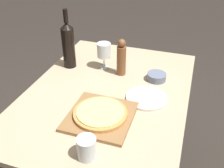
% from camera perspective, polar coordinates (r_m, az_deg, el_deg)
% --- Properties ---
extents(dining_table, '(0.88, 1.22, 0.73)m').
position_cam_1_polar(dining_table, '(1.53, -0.96, -4.81)').
color(dining_table, tan).
rests_on(dining_table, ground_plane).
extents(cutting_board, '(0.31, 0.32, 0.02)m').
position_cam_1_polar(cutting_board, '(1.28, -2.53, -7.04)').
color(cutting_board, olive).
rests_on(cutting_board, dining_table).
extents(pizza, '(0.26, 0.26, 0.02)m').
position_cam_1_polar(pizza, '(1.27, -2.56, -6.33)').
color(pizza, '#C68947').
rests_on(pizza, cutting_board).
extents(wine_bottle, '(0.08, 0.08, 0.38)m').
position_cam_1_polar(wine_bottle, '(1.68, -9.49, 8.51)').
color(wine_bottle, black).
rests_on(wine_bottle, dining_table).
extents(pepper_mill, '(0.06, 0.06, 0.23)m').
position_cam_1_polar(pepper_mill, '(1.58, 2.05, 5.69)').
color(pepper_mill, brown).
rests_on(pepper_mill, dining_table).
extents(wine_glass, '(0.09, 0.09, 0.17)m').
position_cam_1_polar(wine_glass, '(1.65, -1.78, 7.28)').
color(wine_glass, silver).
rests_on(wine_glass, dining_table).
extents(small_bowl, '(0.11, 0.11, 0.04)m').
position_cam_1_polar(small_bowl, '(1.59, 9.66, 1.57)').
color(small_bowl, slate).
rests_on(small_bowl, dining_table).
extents(drinking_tumbler, '(0.08, 0.08, 0.10)m').
position_cam_1_polar(drinking_tumbler, '(1.08, -5.55, -13.67)').
color(drinking_tumbler, silver).
rests_on(drinking_tumbler, dining_table).
extents(dinner_plate, '(0.22, 0.22, 0.01)m').
position_cam_1_polar(dinner_plate, '(1.42, 7.52, -3.10)').
color(dinner_plate, silver).
rests_on(dinner_plate, dining_table).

